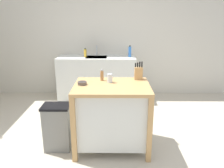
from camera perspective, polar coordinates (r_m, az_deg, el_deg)
name	(u,v)px	position (r m, az deg, el deg)	size (l,w,h in m)	color
ground_plane	(98,146)	(3.27, -3.46, -15.31)	(6.58, 6.58, 0.00)	#BCB29E
wall_back	(104,37)	(5.09, -1.94, 11.90)	(5.58, 0.10, 2.60)	beige
kitchen_island	(112,113)	(3.03, -0.04, -7.30)	(0.97, 0.75, 0.89)	tan
knife_block	(138,73)	(3.15, 6.71, 2.83)	(0.11, 0.09, 0.25)	tan
bowl_ceramic_small	(82,83)	(2.92, -7.55, 0.25)	(0.12, 0.12, 0.04)	#564C47
drinking_cup	(110,78)	(2.99, -0.54, 1.50)	(0.07, 0.07, 0.12)	silver
pepper_grinder	(102,75)	(3.07, -2.56, 2.27)	(0.04, 0.04, 0.16)	#9E7042
trash_bin	(57,127)	(3.15, -13.63, -10.52)	(0.36, 0.28, 0.63)	slate
sink_counter	(97,77)	(4.90, -3.85, 1.66)	(1.64, 0.60, 0.91)	silver
sink_faucet	(97,51)	(4.93, -3.85, 8.42)	(0.02, 0.02, 0.22)	#B7BCC1
bottle_dish_soap	(85,53)	(4.80, -6.78, 7.81)	(0.06, 0.06, 0.18)	yellow
bottle_hand_soap	(130,52)	(4.77, 4.52, 8.17)	(0.06, 0.06, 0.24)	blue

